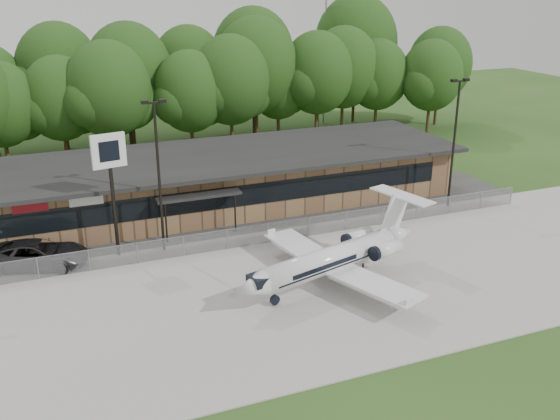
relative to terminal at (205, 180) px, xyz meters
name	(u,v)px	position (x,y,z in m)	size (l,w,h in m)	color
ground	(342,367)	(0.00, -23.94, -2.18)	(160.00, 160.00, 0.00)	#274619
apron	(279,292)	(0.00, -15.94, -2.14)	(64.00, 18.00, 0.08)	#9E9B93
parking_lot	(222,225)	(0.00, -4.44, -2.15)	(50.00, 9.00, 0.06)	#383835
terminal	(205,180)	(0.00, 0.00, 0.00)	(41.00, 11.65, 4.30)	olive
fence	(241,237)	(0.00, -8.94, -1.40)	(46.00, 0.04, 1.52)	gray
treeline	(155,80)	(0.00, 18.06, 5.32)	(72.00, 12.00, 15.00)	#213A12
radio_mast	(326,20)	(22.00, 24.06, 10.32)	(0.20, 0.20, 25.00)	gray
light_pole_mid	(158,166)	(-5.00, -7.44, 3.80)	(1.55, 0.30, 10.23)	black
light_pole_right	(455,134)	(18.00, -7.44, 3.80)	(1.55, 0.30, 10.23)	black
business_jet	(336,259)	(3.55, -16.10, -0.52)	(13.70, 12.30, 4.64)	silver
suv	(37,254)	(-12.96, -6.96, -1.30)	(2.90, 6.29, 1.75)	#2E2F31
pole_sign	(110,164)	(-7.97, -7.14, 4.16)	(2.18, 0.65, 8.28)	black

